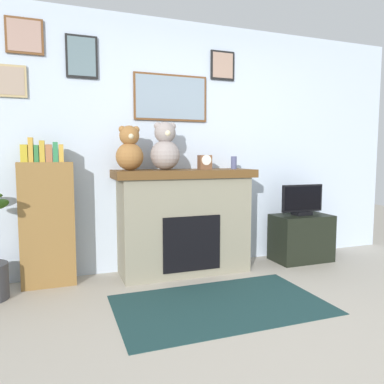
# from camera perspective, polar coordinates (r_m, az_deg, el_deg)

# --- Properties ---
(ground_plane) EXTENTS (12.00, 12.00, 0.00)m
(ground_plane) POSITION_cam_1_polar(r_m,az_deg,el_deg) (2.59, 16.63, -22.16)
(ground_plane) COLOR #B5AB9C
(back_wall) EXTENTS (5.20, 0.15, 2.60)m
(back_wall) POSITION_cam_1_polar(r_m,az_deg,el_deg) (4.07, -0.14, 7.14)
(back_wall) COLOR silver
(back_wall) RESTS_ON ground_plane
(fireplace) EXTENTS (1.42, 0.53, 1.06)m
(fireplace) POSITION_cam_1_polar(r_m,az_deg,el_deg) (3.78, -1.24, -4.46)
(fireplace) COLOR gray
(fireplace) RESTS_ON ground_plane
(bookshelf) EXTENTS (0.47, 0.16, 1.36)m
(bookshelf) POSITION_cam_1_polar(r_m,az_deg,el_deg) (3.61, -21.51, -3.96)
(bookshelf) COLOR brown
(bookshelf) RESTS_ON ground_plane
(tv_stand) EXTENTS (0.65, 0.40, 0.53)m
(tv_stand) POSITION_cam_1_polar(r_m,az_deg,el_deg) (4.43, 16.52, -6.80)
(tv_stand) COLOR black
(tv_stand) RESTS_ON ground_plane
(television) EXTENTS (0.52, 0.14, 0.35)m
(television) POSITION_cam_1_polar(r_m,az_deg,el_deg) (4.36, 16.68, -1.31)
(television) COLOR black
(television) RESTS_ON tv_stand
(area_rug) EXTENTS (1.68, 1.01, 0.01)m
(area_rug) POSITION_cam_1_polar(r_m,az_deg,el_deg) (3.12, 4.48, -16.94)
(area_rug) COLOR #1D3C3D
(area_rug) RESTS_ON ground_plane
(candle_jar) EXTENTS (0.06, 0.06, 0.13)m
(candle_jar) POSITION_cam_1_polar(r_m,az_deg,el_deg) (3.92, 6.48, 4.53)
(candle_jar) COLOR #4C517A
(candle_jar) RESTS_ON fireplace
(mantel_clock) EXTENTS (0.13, 0.10, 0.15)m
(mantel_clock) POSITION_cam_1_polar(r_m,az_deg,el_deg) (3.79, 1.99, 4.64)
(mantel_clock) COLOR brown
(mantel_clock) RESTS_ON fireplace
(teddy_bear_brown) EXTENTS (0.26, 0.26, 0.42)m
(teddy_bear_brown) POSITION_cam_1_polar(r_m,az_deg,el_deg) (3.57, -9.64, 6.38)
(teddy_bear_brown) COLOR olive
(teddy_bear_brown) RESTS_ON fireplace
(teddy_bear_tan) EXTENTS (0.29, 0.29, 0.47)m
(teddy_bear_tan) POSITION_cam_1_polar(r_m,az_deg,el_deg) (3.65, -4.18, 6.75)
(teddy_bear_tan) COLOR gray
(teddy_bear_tan) RESTS_ON fireplace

